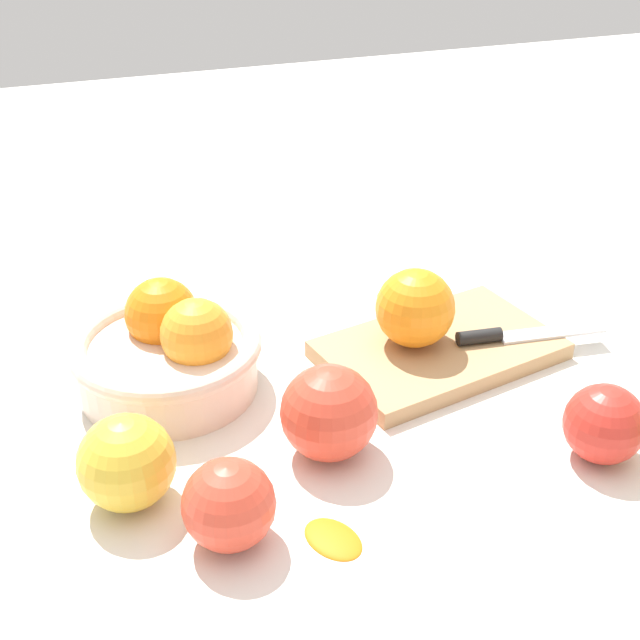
{
  "coord_description": "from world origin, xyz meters",
  "views": [
    {
      "loc": [
        -0.27,
        -0.58,
        0.48
      ],
      "look_at": [
        -0.03,
        0.12,
        0.04
      ],
      "focal_mm": 49.56,
      "sensor_mm": 36.0,
      "label": 1
    }
  ],
  "objects_px": {
    "cutting_board": "(439,350)",
    "orange_on_board": "(415,308)",
    "bowl": "(170,351)",
    "apple_front_right": "(604,424)",
    "apple_front_left_2": "(126,462)",
    "apple_mid_left": "(329,413)",
    "apple_front_left": "(229,505)",
    "knife": "(511,335)"
  },
  "relations": [
    {
      "from": "apple_front_right",
      "to": "apple_mid_left",
      "type": "bearing_deg",
      "value": 160.07
    },
    {
      "from": "orange_on_board",
      "to": "apple_front_right",
      "type": "xyz_separation_m",
      "value": [
        0.09,
        -0.19,
        -0.02
      ]
    },
    {
      "from": "orange_on_board",
      "to": "apple_mid_left",
      "type": "height_order",
      "value": "orange_on_board"
    },
    {
      "from": "orange_on_board",
      "to": "apple_mid_left",
      "type": "bearing_deg",
      "value": -138.19
    },
    {
      "from": "bowl",
      "to": "cutting_board",
      "type": "bearing_deg",
      "value": -7.63
    },
    {
      "from": "apple_front_left",
      "to": "apple_mid_left",
      "type": "bearing_deg",
      "value": 36.03
    },
    {
      "from": "bowl",
      "to": "apple_front_right",
      "type": "relative_size",
      "value": 2.61
    },
    {
      "from": "orange_on_board",
      "to": "apple_front_left",
      "type": "height_order",
      "value": "orange_on_board"
    },
    {
      "from": "apple_front_left",
      "to": "cutting_board",
      "type": "bearing_deg",
      "value": 35.16
    },
    {
      "from": "apple_front_right",
      "to": "apple_front_left_2",
      "type": "xyz_separation_m",
      "value": [
        -0.38,
        0.07,
        0.0
      ]
    },
    {
      "from": "orange_on_board",
      "to": "cutting_board",
      "type": "bearing_deg",
      "value": -20.46
    },
    {
      "from": "bowl",
      "to": "knife",
      "type": "xyz_separation_m",
      "value": [
        0.33,
        -0.05,
        -0.02
      ]
    },
    {
      "from": "apple_front_right",
      "to": "apple_front_left_2",
      "type": "bearing_deg",
      "value": 169.65
    },
    {
      "from": "bowl",
      "to": "knife",
      "type": "relative_size",
      "value": 1.14
    },
    {
      "from": "apple_front_left_2",
      "to": "bowl",
      "type": "bearing_deg",
      "value": 67.82
    },
    {
      "from": "cutting_board",
      "to": "orange_on_board",
      "type": "xyz_separation_m",
      "value": [
        -0.02,
        0.01,
        0.05
      ]
    },
    {
      "from": "knife",
      "to": "apple_front_right",
      "type": "bearing_deg",
      "value": -92.09
    },
    {
      "from": "knife",
      "to": "apple_front_right",
      "type": "relative_size",
      "value": 2.29
    },
    {
      "from": "knife",
      "to": "apple_front_left_2",
      "type": "bearing_deg",
      "value": -166.08
    },
    {
      "from": "bowl",
      "to": "orange_on_board",
      "type": "distance_m",
      "value": 0.24
    },
    {
      "from": "bowl",
      "to": "knife",
      "type": "height_order",
      "value": "bowl"
    },
    {
      "from": "apple_front_left",
      "to": "apple_front_left_2",
      "type": "height_order",
      "value": "apple_front_left_2"
    },
    {
      "from": "orange_on_board",
      "to": "apple_front_right",
      "type": "distance_m",
      "value": 0.21
    },
    {
      "from": "apple_front_right",
      "to": "bowl",
      "type": "bearing_deg",
      "value": 146.12
    },
    {
      "from": "bowl",
      "to": "apple_front_left",
      "type": "distance_m",
      "value": 0.21
    },
    {
      "from": "cutting_board",
      "to": "orange_on_board",
      "type": "relative_size",
      "value": 2.92
    },
    {
      "from": "bowl",
      "to": "apple_front_left_2",
      "type": "relative_size",
      "value": 2.3
    },
    {
      "from": "orange_on_board",
      "to": "apple_front_left_2",
      "type": "bearing_deg",
      "value": -157.64
    },
    {
      "from": "orange_on_board",
      "to": "apple_mid_left",
      "type": "distance_m",
      "value": 0.17
    },
    {
      "from": "apple_mid_left",
      "to": "apple_front_right",
      "type": "xyz_separation_m",
      "value": [
        0.22,
        -0.08,
        -0.01
      ]
    },
    {
      "from": "apple_mid_left",
      "to": "apple_front_left",
      "type": "relative_size",
      "value": 1.17
    },
    {
      "from": "cutting_board",
      "to": "apple_mid_left",
      "type": "xyz_separation_m",
      "value": [
        -0.15,
        -0.1,
        0.03
      ]
    },
    {
      "from": "apple_front_left_2",
      "to": "cutting_board",
      "type": "bearing_deg",
      "value": 19.34
    },
    {
      "from": "apple_front_left",
      "to": "apple_front_right",
      "type": "relative_size",
      "value": 1.03
    },
    {
      "from": "bowl",
      "to": "apple_front_right",
      "type": "height_order",
      "value": "bowl"
    },
    {
      "from": "bowl",
      "to": "apple_front_left",
      "type": "relative_size",
      "value": 2.52
    },
    {
      "from": "bowl",
      "to": "cutting_board",
      "type": "xyz_separation_m",
      "value": [
        0.26,
        -0.03,
        -0.03
      ]
    },
    {
      "from": "knife",
      "to": "orange_on_board",
      "type": "bearing_deg",
      "value": 165.16
    },
    {
      "from": "cutting_board",
      "to": "apple_front_right",
      "type": "xyz_separation_m",
      "value": [
        0.06,
        -0.18,
        0.03
      ]
    },
    {
      "from": "cutting_board",
      "to": "orange_on_board",
      "type": "height_order",
      "value": "orange_on_board"
    },
    {
      "from": "bowl",
      "to": "apple_front_left",
      "type": "height_order",
      "value": "bowl"
    },
    {
      "from": "apple_front_left_2",
      "to": "orange_on_board",
      "type": "bearing_deg",
      "value": 22.36
    }
  ]
}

